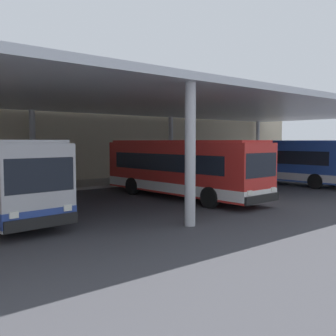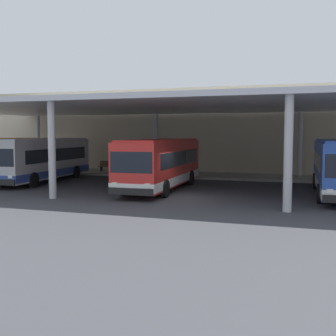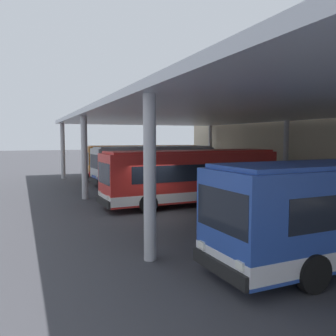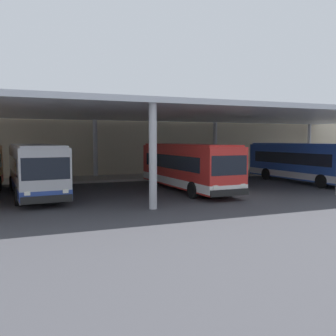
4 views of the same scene
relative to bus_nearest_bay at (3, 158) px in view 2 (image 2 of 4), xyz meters
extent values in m
plane|color=#3D3D42|center=(15.24, -4.48, -1.66)|extent=(200.00, 200.00, 0.00)
cube|color=#A39E93|center=(15.24, 7.27, -1.57)|extent=(42.00, 4.50, 0.18)
cube|color=#C1B293|center=(15.24, 10.52, 2.13)|extent=(48.00, 1.60, 7.56)
cube|color=silver|center=(15.24, 1.02, 3.74)|extent=(40.00, 17.00, 0.30)
cylinder|color=#B2B2B7|center=(-3.26, 9.02, 0.97)|extent=(0.40, 0.40, 5.25)
cylinder|color=#B2B2B7|center=(9.07, -6.98, 0.97)|extent=(0.40, 0.40, 5.25)
cylinder|color=#B2B2B7|center=(9.07, 9.02, 0.97)|extent=(0.40, 0.40, 5.25)
cylinder|color=#B2B2B7|center=(21.41, -6.98, 0.97)|extent=(0.40, 0.40, 5.25)
cylinder|color=#B2B2B7|center=(21.41, 9.02, 0.97)|extent=(0.40, 0.40, 5.25)
cube|color=orange|center=(0.00, 0.00, 0.04)|extent=(3.18, 10.54, 2.70)
cube|color=red|center=(0.00, 0.00, -0.96)|extent=(3.20, 10.56, 0.50)
cube|color=black|center=(0.01, 0.15, 0.34)|extent=(3.10, 8.68, 0.90)
cube|color=orange|center=(0.00, 0.00, 1.45)|extent=(2.95, 10.11, 0.12)
cylinder|color=black|center=(-1.03, 2.93, -1.16)|extent=(0.35, 1.02, 1.00)
cylinder|color=black|center=(1.41, 2.77, -1.16)|extent=(0.35, 1.02, 1.00)
cube|color=#B7B7BC|center=(3.69, -0.24, 0.04)|extent=(3.29, 10.56, 2.70)
cube|color=#2D4799|center=(3.69, -0.24, -0.96)|extent=(3.31, 10.58, 0.50)
cube|color=black|center=(3.68, -0.09, 0.34)|extent=(3.19, 8.70, 0.90)
cube|color=silver|center=(3.69, -0.24, 1.45)|extent=(3.06, 10.13, 0.12)
cube|color=white|center=(4.99, -5.39, -0.76)|extent=(0.29, 0.10, 0.20)
cylinder|color=black|center=(2.72, -3.55, -1.16)|extent=(0.36, 1.02, 1.00)
cylinder|color=black|center=(5.16, -3.36, -1.16)|extent=(0.36, 1.02, 1.00)
cylinder|color=black|center=(2.25, 2.51, -1.16)|extent=(0.36, 1.02, 1.00)
cylinder|color=black|center=(4.69, 2.70, -1.16)|extent=(0.36, 1.02, 1.00)
cube|color=red|center=(13.40, -1.55, 0.04)|extent=(2.93, 10.50, 2.70)
cube|color=white|center=(13.40, -1.55, -0.96)|extent=(2.96, 10.52, 0.50)
cube|color=black|center=(13.39, -1.40, 0.34)|extent=(2.90, 8.63, 0.90)
cube|color=black|center=(13.61, -6.70, 0.39)|extent=(2.30, 0.22, 1.10)
cube|color=black|center=(13.62, -6.79, -1.11)|extent=(2.45, 0.26, 0.36)
cube|color=red|center=(13.40, -1.55, 1.45)|extent=(2.72, 10.07, 0.12)
cube|color=yellow|center=(13.61, -6.67, 1.21)|extent=(1.75, 0.19, 0.28)
cube|color=white|center=(12.72, -6.82, -0.76)|extent=(0.28, 0.09, 0.20)
cube|color=white|center=(14.52, -6.74, -0.76)|extent=(0.28, 0.09, 0.20)
cylinder|color=black|center=(12.31, -4.82, -1.16)|extent=(0.32, 1.01, 1.00)
cylinder|color=black|center=(14.76, -4.72, -1.16)|extent=(0.32, 1.01, 1.00)
cylinder|color=black|center=(12.05, 1.25, -1.16)|extent=(0.32, 1.01, 1.00)
cylinder|color=black|center=(14.50, 1.36, -1.16)|extent=(0.32, 1.01, 1.00)
cube|color=white|center=(23.23, -6.10, -0.76)|extent=(0.28, 0.09, 0.20)
cylinder|color=black|center=(22.83, -4.10, -1.16)|extent=(0.32, 1.01, 1.00)
cylinder|color=black|center=(22.61, 1.98, -1.16)|extent=(0.32, 1.01, 1.00)
cube|color=brown|center=(5.24, 7.27, -1.03)|extent=(1.80, 0.44, 0.08)
cube|color=brown|center=(5.24, 7.47, -0.78)|extent=(1.80, 0.06, 0.44)
cube|color=#2D2D33|center=(4.54, 7.27, -1.25)|extent=(0.10, 0.36, 0.45)
cube|color=#2D2D33|center=(5.94, 7.27, -1.25)|extent=(0.10, 0.36, 0.45)
cylinder|color=#236638|center=(2.96, 7.10, -1.03)|extent=(0.48, 0.48, 0.90)
cylinder|color=black|center=(2.96, 7.10, -0.54)|extent=(0.52, 0.52, 0.08)
camera|label=1|loc=(-0.45, -17.36, 1.48)|focal=41.13mm
camera|label=2|loc=(22.51, -26.88, 1.88)|focal=45.88mm
camera|label=3|loc=(31.90, -10.72, 2.25)|focal=38.11mm
camera|label=4|loc=(3.20, -23.94, 1.81)|focal=38.61mm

